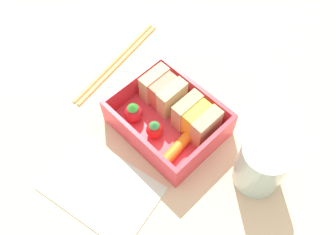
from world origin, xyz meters
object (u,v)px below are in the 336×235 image
(strawberry_far_left, at_px, (133,113))
(carrot_stick_far_left, at_px, (178,147))
(strawberry_left, at_px, (156,130))
(chopstick_pair, at_px, (117,62))
(sandwich_left, at_px, (163,91))
(folded_napkin, at_px, (101,188))
(drinking_glass, at_px, (261,165))
(sandwich_center_left, at_px, (196,119))

(strawberry_far_left, distance_m, carrot_stick_far_left, 0.08)
(strawberry_left, bearing_deg, chopstick_pair, 160.67)
(sandwich_left, height_order, folded_napkin, sandwich_left)
(drinking_glass, bearing_deg, sandwich_left, -177.99)
(folded_napkin, bearing_deg, strawberry_left, 91.55)
(strawberry_left, distance_m, folded_napkin, 0.11)
(chopstick_pair, xyz_separation_m, drinking_glass, (0.29, 0.00, 0.04))
(sandwich_left, distance_m, strawberry_far_left, 0.05)
(strawberry_far_left, distance_m, drinking_glass, 0.19)
(sandwich_left, distance_m, chopstick_pair, 0.12)
(strawberry_far_left, xyz_separation_m, drinking_glass, (0.18, 0.06, 0.02))
(strawberry_far_left, height_order, drinking_glass, drinking_glass)
(chopstick_pair, relative_size, folded_napkin, 1.32)
(drinking_glass, bearing_deg, sandwich_center_left, -176.74)
(carrot_stick_far_left, bearing_deg, sandwich_left, 148.97)
(strawberry_left, relative_size, carrot_stick_far_left, 0.56)
(sandwich_left, distance_m, folded_napkin, 0.16)
(chopstick_pair, bearing_deg, sandwich_center_left, -0.73)
(sandwich_center_left, height_order, drinking_glass, drinking_glass)
(sandwich_left, xyz_separation_m, strawberry_far_left, (-0.01, -0.05, -0.01))
(strawberry_far_left, distance_m, strawberry_left, 0.04)
(carrot_stick_far_left, bearing_deg, sandwich_center_left, 99.43)
(sandwich_left, xyz_separation_m, drinking_glass, (0.18, 0.01, 0.01))
(strawberry_left, bearing_deg, strawberry_far_left, -176.02)
(sandwich_left, bearing_deg, strawberry_far_left, -98.28)
(sandwich_center_left, bearing_deg, drinking_glass, 3.26)
(strawberry_left, relative_size, drinking_glass, 0.36)
(strawberry_far_left, height_order, carrot_stick_far_left, strawberry_far_left)
(sandwich_center_left, bearing_deg, folded_napkin, -100.37)
(strawberry_far_left, bearing_deg, carrot_stick_far_left, 5.74)
(sandwich_center_left, relative_size, strawberry_left, 1.82)
(chopstick_pair, xyz_separation_m, folded_napkin, (0.15, -0.16, -0.00))
(sandwich_center_left, xyz_separation_m, strawberry_far_left, (-0.08, -0.05, -0.01))
(drinking_glass, bearing_deg, folded_napkin, -130.19)
(drinking_glass, bearing_deg, chopstick_pair, -179.23)
(chopstick_pair, bearing_deg, drinking_glass, 0.77)
(carrot_stick_far_left, distance_m, drinking_glass, 0.12)
(carrot_stick_far_left, bearing_deg, strawberry_left, -172.31)
(sandwich_center_left, distance_m, chopstick_pair, 0.18)
(chopstick_pair, bearing_deg, strawberry_far_left, -27.62)
(chopstick_pair, distance_m, drinking_glass, 0.29)
(sandwich_center_left, xyz_separation_m, carrot_stick_far_left, (0.01, -0.04, -0.02))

